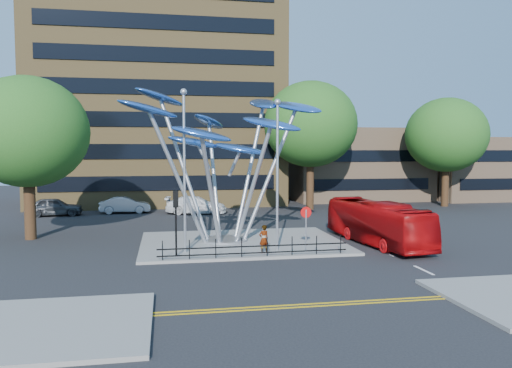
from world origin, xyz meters
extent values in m
plane|color=black|center=(0.00, 0.00, 0.00)|extent=(120.00, 120.00, 0.00)
cube|color=slate|center=(-1.00, 6.00, 0.07)|extent=(12.00, 9.00, 0.15)
cube|color=gold|center=(0.00, -6.00, 0.01)|extent=(40.00, 0.12, 0.01)
cube|color=gold|center=(0.00, -6.30, 0.01)|extent=(40.00, 0.12, 0.01)
cube|color=olive|center=(-6.00, 32.00, 15.00)|extent=(25.00, 15.00, 30.00)
cube|color=#A07D5E|center=(16.00, 30.00, 4.00)|extent=(15.00, 8.00, 8.00)
cube|color=#A07D5E|center=(30.00, 28.00, 3.50)|extent=(12.00, 8.00, 7.00)
cylinder|color=black|center=(8.00, 22.00, 2.86)|extent=(0.70, 0.70, 5.72)
ellipsoid|color=#164D16|center=(8.00, 22.00, 8.06)|extent=(8.80, 8.80, 8.10)
cylinder|color=black|center=(-14.00, 10.00, 2.42)|extent=(0.70, 0.70, 4.84)
ellipsoid|color=#164D16|center=(-14.00, 10.00, 6.82)|extent=(7.60, 7.60, 6.99)
cylinder|color=black|center=(22.00, 22.00, 2.53)|extent=(0.70, 0.70, 5.06)
ellipsoid|color=#164D16|center=(22.00, 22.00, 7.13)|extent=(8.00, 8.00, 7.36)
cylinder|color=#9EA0A5|center=(-2.00, 6.50, 0.21)|extent=(2.80, 2.80, 0.12)
cylinder|color=#9EA0A5|center=(-3.20, 5.90, 4.05)|extent=(0.24, 0.24, 7.80)
ellipsoid|color=blue|center=(-6.40, 4.90, 7.95)|extent=(3.92, 2.95, 1.39)
cylinder|color=#9EA0A5|center=(-2.40, 5.50, 3.35)|extent=(0.24, 0.24, 6.40)
ellipsoid|color=blue|center=(-3.60, 3.30, 6.55)|extent=(3.47, 1.78, 1.31)
cylinder|color=#9EA0A5|center=(-1.40, 5.70, 3.65)|extent=(0.24, 0.24, 7.00)
ellipsoid|color=blue|center=(0.40, 4.10, 7.15)|extent=(3.81, 3.11, 1.36)
cylinder|color=#9EA0A5|center=(-0.80, 6.50, 4.25)|extent=(0.24, 0.24, 8.20)
ellipsoid|color=blue|center=(2.60, 6.90, 8.35)|extent=(3.52, 4.06, 1.44)
cylinder|color=#9EA0A5|center=(-1.20, 7.40, 4.45)|extent=(0.24, 0.24, 8.60)
ellipsoid|color=blue|center=(1.00, 9.40, 8.75)|extent=(2.21, 3.79, 1.39)
cylinder|color=#9EA0A5|center=(-2.20, 7.50, 3.85)|extent=(0.24, 0.24, 7.40)
ellipsoid|color=blue|center=(-2.60, 10.10, 7.55)|extent=(3.02, 3.71, 1.34)
cylinder|color=#9EA0A5|center=(-3.00, 6.90, 4.55)|extent=(0.24, 0.24, 8.80)
ellipsoid|color=blue|center=(-5.80, 8.30, 8.95)|extent=(3.88, 3.60, 1.42)
ellipsoid|color=blue|center=(-3.80, 6.70, 6.15)|extent=(3.40, 1.96, 1.13)
ellipsoid|color=blue|center=(-1.10, 6.10, 5.75)|extent=(3.39, 2.16, 1.11)
cylinder|color=#9EA0A5|center=(-4.50, 3.50, 4.40)|extent=(0.14, 0.14, 8.50)
sphere|color=#9EA0A5|center=(-4.50, 3.50, 8.77)|extent=(0.36, 0.36, 0.36)
cylinder|color=#9EA0A5|center=(0.50, 3.00, 4.15)|extent=(0.14, 0.14, 8.00)
sphere|color=#9EA0A5|center=(0.50, 3.00, 8.27)|extent=(0.36, 0.36, 0.36)
cylinder|color=black|center=(-5.00, 2.50, 1.75)|extent=(0.10, 0.10, 3.20)
cube|color=black|center=(-5.00, 2.50, 3.15)|extent=(0.28, 0.18, 0.85)
sphere|color=#FF0C0C|center=(-5.00, 2.50, 3.43)|extent=(0.18, 0.18, 0.18)
cylinder|color=#9EA0A5|center=(2.00, 2.50, 1.30)|extent=(0.08, 0.08, 2.30)
cylinder|color=red|center=(2.00, 2.53, 2.30)|extent=(0.60, 0.04, 0.60)
cube|color=white|center=(2.00, 2.55, 2.30)|extent=(0.42, 0.03, 0.10)
cylinder|color=black|center=(-5.70, 1.70, 0.65)|extent=(0.05, 0.05, 1.00)
cylinder|color=black|center=(-4.36, 1.70, 0.65)|extent=(0.05, 0.05, 1.00)
cylinder|color=black|center=(-3.01, 1.70, 0.65)|extent=(0.05, 0.05, 1.00)
cylinder|color=black|center=(-1.67, 1.70, 0.65)|extent=(0.05, 0.05, 1.00)
cylinder|color=black|center=(-0.33, 1.70, 0.65)|extent=(0.05, 0.05, 1.00)
cylinder|color=black|center=(1.01, 1.70, 0.65)|extent=(0.05, 0.05, 1.00)
cylinder|color=black|center=(2.36, 1.70, 0.65)|extent=(0.05, 0.05, 1.00)
cylinder|color=black|center=(3.70, 1.70, 0.65)|extent=(0.05, 0.05, 1.00)
cube|color=black|center=(-1.00, 1.70, 0.70)|extent=(10.00, 0.06, 0.06)
cube|color=black|center=(-1.00, 1.70, 0.35)|extent=(10.00, 0.06, 0.06)
imported|color=#A40709|center=(7.02, 4.53, 1.30)|extent=(3.22, 9.50, 2.60)
imported|color=gray|center=(-0.35, 2.50, 0.91)|extent=(0.64, 0.51, 1.53)
imported|color=#3D4045|center=(-14.94, 21.38, 0.79)|extent=(4.82, 2.36, 1.58)
imported|color=#A9ACB1|center=(-9.09, 22.21, 0.73)|extent=(4.45, 1.60, 1.46)
imported|color=silver|center=(-2.87, 20.70, 0.78)|extent=(5.55, 2.73, 1.55)
camera|label=1|loc=(-5.50, -23.48, 5.76)|focal=35.00mm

